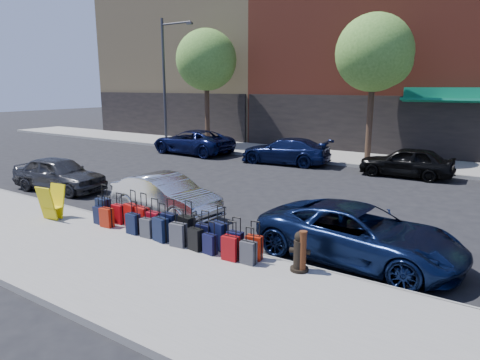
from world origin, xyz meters
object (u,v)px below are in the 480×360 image
Objects in this scene: tree_center at (377,55)px; car_near_0 at (59,174)px; streetlight at (166,74)px; fire_hydrant at (300,253)px; bollard at (303,251)px; car_near_1 at (165,195)px; suitcase_front_5 at (169,225)px; car_far_0 at (192,142)px; car_far_1 at (285,151)px; car_near_2 at (359,234)px; car_far_2 at (406,162)px; display_rack at (52,203)px; tree_left at (208,62)px.

tree_center is 15.60m from car_near_0.
streetlight reaches higher than fire_hydrant.
bollard reaches higher than fire_hydrant.
car_near_0 reaches higher than car_near_1.
bollard is at bearing -39.64° from streetlight.
suitcase_front_5 is 7.54m from car_near_0.
car_far_0 is 1.10× the size of car_far_1.
tree_center is at bearing -6.66° from car_near_1.
streetlight is at bearing 58.70° from car_near_2.
car_near_1 is 0.97× the size of car_far_2.
car_near_2 is at bearing 7.03° from display_rack.
car_far_0 is at bearing 56.80° from car_near_2.
car_near_1 is (-5.48, 1.75, 0.02)m from bollard.
tree_center is 1.84× the size of car_far_2.
car_far_2 reaches higher than car_near_0.
tree_center is at bearing 0.00° from tree_left.
display_rack is 0.21× the size of car_near_2.
tree_center is at bearing 101.92° from bollard.
tree_center is 15.17m from suitcase_front_5.
bollard is at bearing 161.73° from car_near_2.
car_far_2 reaches higher than car_near_1.
car_far_1 reaches higher than fire_hydrant.
car_far_2 is (12.85, -2.53, -4.74)m from tree_left.
tree_left reaches higher than suitcase_front_5.
car_near_2 is 10.31m from car_far_2.
car_far_2 is at bearing -52.92° from car_near_0.
tree_left is at bearing 51.88° from car_near_2.
car_near_0 is (-3.42, 2.53, 0.02)m from display_rack.
suitcase_front_5 is at bearing -110.73° from car_near_0.
tree_center is at bearing -39.48° from car_near_0.
tree_left is 10.50m from tree_center.
car_near_1 is 10.06m from car_far_1.
car_far_1 is (1.01, 12.45, 0.03)m from display_rack.
car_far_2 is at bearing 92.94° from car_far_0.
streetlight is (-2.94, -0.70, -0.75)m from tree_left.
car_far_2 is at bearing 93.29° from bollard.
car_near_0 is at bearing 158.06° from fire_hydrant.
streetlight is at bearing 135.99° from suitcase_front_5.
fire_hydrant is at bearing -2.82° from display_rack.
bollard is 11.83m from car_far_2.
car_far_2 is (-0.59, 11.77, 0.13)m from fire_hydrant.
tree_center is at bearing 90.12° from suitcase_front_5.
streetlight reaches higher than car_far_1.
car_near_2 is at bearing -98.03° from car_near_0.
fire_hydrant is at bearing -103.15° from car_near_1.
car_far_2 reaches higher than car_near_2.
car_far_2 is (2.35, -2.53, -4.74)m from tree_center.
fire_hydrant is at bearing -46.77° from tree_left.
tree_left reaches higher than fire_hydrant.
suitcase_front_5 is 12.08m from car_far_1.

